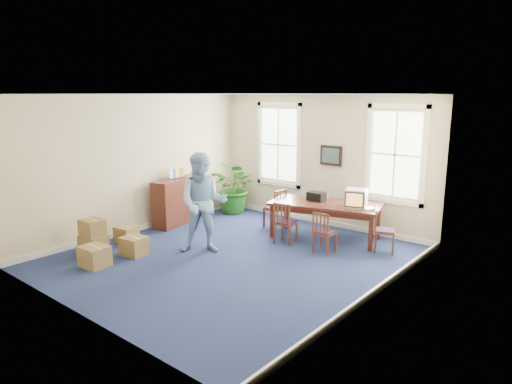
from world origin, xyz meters
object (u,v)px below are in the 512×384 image
Objects in this scene: man at (203,203)px; crt_tv at (356,198)px; cardboard_boxes at (102,236)px; potted_plant at (235,188)px; conference_table at (325,221)px; chair_near_left at (286,222)px; credenza at (178,200)px.

crt_tv is at bearing 8.61° from man.
crt_tv is at bearing 46.72° from cardboard_boxes.
conference_table is at bearing -7.47° from potted_plant.
man is 1.55× the size of cardboard_boxes.
crt_tv is 3.25m from man.
potted_plant is (-2.60, 1.23, 0.24)m from chair_near_left.
potted_plant reaches higher than conference_table.
man is 3.24m from potted_plant.
chair_near_left is at bearing -4.62° from credenza.
conference_table is 1.56× the size of credenza.
conference_table is 0.96m from chair_near_left.
man reaches higher than credenza.
conference_table is at bearing -128.94° from chair_near_left.
crt_tv reaches higher than chair_near_left.
credenza is at bearing -103.97° from potted_plant.
conference_table is 3.75m from credenza.
cardboard_boxes is at bearing -151.25° from crt_tv.
crt_tv is 0.31× the size of credenza.
man is 1.46× the size of potted_plant.
chair_near_left reaches higher than conference_table.
credenza is (-4.23, -1.34, -0.41)m from crt_tv.
conference_table is 1.82× the size of cardboard_boxes.
cardboard_boxes is (-1.47, -1.43, -0.65)m from man.
credenza is 1.09× the size of potted_plant.
crt_tv is 0.52× the size of chair_near_left.
chair_near_left is at bearing 18.63° from man.
man is (-0.96, -1.54, 0.57)m from chair_near_left.
chair_near_left reaches higher than cardboard_boxes.
conference_table is 1.17× the size of man.
cardboard_boxes is at bearing -87.57° from potted_plant.
chair_near_left is 0.60× the size of credenza.
potted_plant is (-1.65, 2.77, -0.32)m from man.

